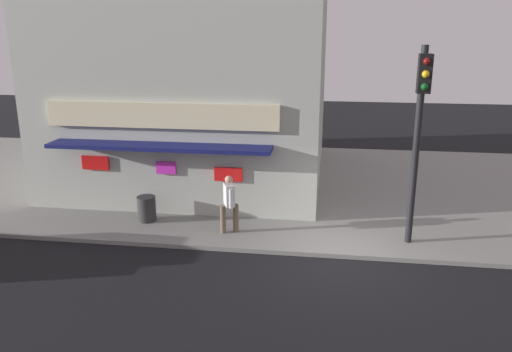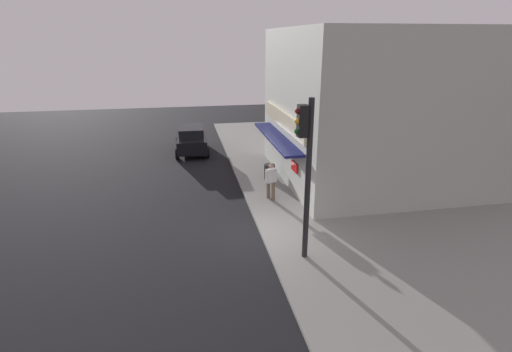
# 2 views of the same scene
# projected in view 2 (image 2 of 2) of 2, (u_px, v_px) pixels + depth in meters

# --- Properties ---
(ground_plane) EXTENTS (59.86, 59.86, 0.00)m
(ground_plane) POSITION_uv_depth(u_px,v_px,m) (261.00, 236.00, 14.44)
(ground_plane) COLOR black
(sidewalk) EXTENTS (39.91, 12.23, 0.12)m
(sidewalk) POSITION_uv_depth(u_px,v_px,m) (411.00, 221.00, 15.50)
(sidewalk) COLOR gray
(sidewalk) RESTS_ON ground_plane
(corner_building) EXTENTS (9.29, 10.77, 7.29)m
(corner_building) POSITION_uv_depth(u_px,v_px,m) (381.00, 106.00, 19.39)
(corner_building) COLOR #ADB2A8
(corner_building) RESTS_ON sidewalk
(traffic_light) EXTENTS (0.32, 0.58, 5.20)m
(traffic_light) POSITION_uv_depth(u_px,v_px,m) (306.00, 160.00, 11.76)
(traffic_light) COLOR black
(traffic_light) RESTS_ON sidewalk
(trash_can) EXTENTS (0.55, 0.55, 0.76)m
(trash_can) POSITION_uv_depth(u_px,v_px,m) (269.00, 172.00, 19.87)
(trash_can) COLOR #2D2D2D
(trash_can) RESTS_ON sidewalk
(pedestrian) EXTENTS (0.55, 0.61, 1.67)m
(pedestrian) POSITION_uv_depth(u_px,v_px,m) (271.00, 180.00, 17.15)
(pedestrian) COLOR brown
(pedestrian) RESTS_ON sidewalk
(potted_plant_by_doorway) EXTENTS (0.60, 0.60, 1.00)m
(potted_plant_by_doorway) POSITION_uv_depth(u_px,v_px,m) (304.00, 182.00, 17.98)
(potted_plant_by_doorway) COLOR #59595B
(potted_plant_by_doorway) RESTS_ON sidewalk
(parked_car_black) EXTENTS (4.29, 2.06, 1.64)m
(parked_car_black) POSITION_uv_depth(u_px,v_px,m) (191.00, 139.00, 24.89)
(parked_car_black) COLOR black
(parked_car_black) RESTS_ON ground_plane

